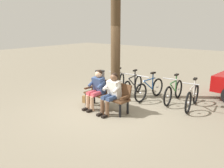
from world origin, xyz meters
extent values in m
plane|color=gray|center=(0.00, 0.00, 0.00)|extent=(40.00, 40.00, 0.00)
cube|color=#51331E|center=(-0.01, -0.07, 0.42)|extent=(1.63, 0.58, 0.05)
cube|color=#51331E|center=(-0.03, -0.25, 0.66)|extent=(1.61, 0.27, 0.42)
cube|color=#51331E|center=(-0.77, 0.00, 0.56)|extent=(0.09, 0.40, 0.05)
cube|color=#51331E|center=(0.74, -0.13, 0.56)|extent=(0.09, 0.40, 0.05)
cylinder|color=black|center=(-0.72, 0.17, 0.20)|extent=(0.07, 0.07, 0.40)
cylinder|color=black|center=(0.72, 0.04, 0.20)|extent=(0.07, 0.07, 0.40)
cylinder|color=black|center=(-0.74, -0.17, 0.20)|extent=(0.07, 0.07, 0.40)
cylinder|color=black|center=(0.69, -0.30, 0.20)|extent=(0.07, 0.07, 0.40)
cube|color=white|center=(-0.34, -0.06, 0.71)|extent=(0.40, 0.34, 0.55)
sphere|color=brown|center=(-0.33, -0.04, 1.06)|extent=(0.21, 0.21, 0.21)
sphere|color=black|center=(-0.34, -0.07, 1.10)|extent=(0.20, 0.20, 0.20)
cylinder|color=#334772|center=(-0.42, 0.15, 0.49)|extent=(0.18, 0.41, 0.15)
cylinder|color=brown|center=(-0.40, 0.35, 0.23)|extent=(0.11, 0.11, 0.45)
cube|color=black|center=(-0.39, 0.45, 0.04)|extent=(0.11, 0.23, 0.07)
cylinder|color=white|center=(-0.52, 0.08, 0.77)|extent=(0.12, 0.31, 0.23)
cylinder|color=#334772|center=(-0.22, 0.13, 0.49)|extent=(0.18, 0.41, 0.15)
cylinder|color=brown|center=(-0.20, 0.33, 0.23)|extent=(0.11, 0.11, 0.45)
cube|color=black|center=(-0.19, 0.43, 0.04)|extent=(0.11, 0.23, 0.07)
cylinder|color=white|center=(-0.13, 0.04, 0.77)|extent=(0.12, 0.31, 0.23)
cube|color=silver|center=(-0.31, 0.24, 0.77)|extent=(0.21, 0.14, 0.09)
cube|color=#334772|center=(0.30, -0.11, 0.71)|extent=(0.40, 0.34, 0.55)
sphere|color=#D8A884|center=(0.30, -0.09, 1.06)|extent=(0.21, 0.21, 0.21)
sphere|color=black|center=(0.30, -0.12, 1.10)|extent=(0.20, 0.20, 0.20)
cylinder|color=#D84C59|center=(0.22, 0.10, 0.49)|extent=(0.18, 0.41, 0.15)
cylinder|color=#D8A884|center=(0.24, 0.29, 0.23)|extent=(0.11, 0.11, 0.45)
cube|color=black|center=(0.25, 0.39, 0.04)|extent=(0.11, 0.23, 0.07)
cylinder|color=#334772|center=(0.11, 0.02, 0.77)|extent=(0.12, 0.31, 0.23)
cylinder|color=#D84C59|center=(0.42, 0.08, 0.49)|extent=(0.18, 0.41, 0.15)
cylinder|color=#D8A884|center=(0.44, 0.28, 0.23)|extent=(0.11, 0.11, 0.45)
cube|color=black|center=(0.44, 0.38, 0.04)|extent=(0.11, 0.23, 0.07)
cylinder|color=#334772|center=(0.51, -0.01, 0.77)|extent=(0.12, 0.31, 0.23)
cube|color=olive|center=(0.88, -0.14, 0.12)|extent=(0.32, 0.19, 0.24)
cylinder|color=#4C3823|center=(0.58, -1.33, 1.78)|extent=(0.33, 0.33, 3.56)
cylinder|color=slate|center=(1.36, -1.38, 0.41)|extent=(0.35, 0.35, 0.82)
cylinder|color=black|center=(1.36, -1.38, 0.84)|extent=(0.36, 0.36, 0.03)
torus|color=black|center=(-2.12, -1.29, 0.33)|extent=(0.13, 0.66, 0.66)
cylinder|color=silver|center=(-2.12, -1.29, 0.33)|extent=(0.06, 0.07, 0.06)
torus|color=black|center=(-2.01, -2.31, 0.33)|extent=(0.13, 0.66, 0.66)
cylinder|color=silver|center=(-2.01, -2.31, 0.33)|extent=(0.06, 0.07, 0.06)
cylinder|color=silver|center=(-2.07, -1.80, 0.71)|extent=(0.11, 0.63, 0.04)
cylinder|color=silver|center=(-2.07, -1.72, 0.51)|extent=(0.11, 0.60, 0.43)
cylinder|color=silver|center=(-2.04, -1.98, 0.63)|extent=(0.04, 0.04, 0.55)
cube|color=black|center=(-2.04, -1.98, 0.91)|extent=(0.11, 0.23, 0.05)
cylinder|color=#B2B2B7|center=(-2.11, -1.40, 0.88)|extent=(0.48, 0.09, 0.03)
torus|color=black|center=(-1.38, -1.51, 0.33)|extent=(0.10, 0.66, 0.66)
cylinder|color=silver|center=(-1.38, -1.51, 0.33)|extent=(0.05, 0.06, 0.06)
torus|color=black|center=(-1.33, -2.53, 0.33)|extent=(0.10, 0.66, 0.66)
cylinder|color=silver|center=(-1.33, -2.53, 0.33)|extent=(0.05, 0.06, 0.06)
cylinder|color=#337238|center=(-1.35, -2.02, 0.71)|extent=(0.08, 0.63, 0.04)
cylinder|color=#337238|center=(-1.36, -1.94, 0.51)|extent=(0.07, 0.60, 0.43)
cylinder|color=#337238|center=(-1.34, -2.20, 0.63)|extent=(0.04, 0.04, 0.55)
cube|color=black|center=(-1.34, -2.20, 0.91)|extent=(0.10, 0.22, 0.05)
cylinder|color=#B2B2B7|center=(-1.38, -1.61, 0.88)|extent=(0.48, 0.06, 0.03)
torus|color=black|center=(-0.50, -1.30, 0.33)|extent=(0.13, 0.66, 0.66)
cylinder|color=silver|center=(-0.50, -1.30, 0.33)|extent=(0.06, 0.06, 0.06)
torus|color=black|center=(-0.61, -2.31, 0.33)|extent=(0.13, 0.66, 0.66)
cylinder|color=silver|center=(-0.61, -2.31, 0.33)|extent=(0.06, 0.06, 0.06)
cylinder|color=#1E519E|center=(-0.56, -1.80, 0.71)|extent=(0.11, 0.63, 0.04)
cylinder|color=#1E519E|center=(-0.55, -1.73, 0.51)|extent=(0.10, 0.60, 0.43)
cylinder|color=#1E519E|center=(-0.58, -1.99, 0.63)|extent=(0.04, 0.04, 0.55)
cube|color=black|center=(-0.58, -1.99, 0.91)|extent=(0.11, 0.23, 0.05)
cylinder|color=#B2B2B7|center=(-0.51, -1.40, 0.88)|extent=(0.48, 0.08, 0.03)
torus|color=black|center=(0.07, -1.31, 0.33)|extent=(0.16, 0.66, 0.66)
cylinder|color=silver|center=(0.07, -1.31, 0.33)|extent=(0.06, 0.07, 0.06)
torus|color=black|center=(0.22, -2.32, 0.33)|extent=(0.16, 0.66, 0.66)
cylinder|color=silver|center=(0.22, -2.32, 0.33)|extent=(0.06, 0.07, 0.06)
cylinder|color=black|center=(0.14, -1.81, 0.71)|extent=(0.13, 0.63, 0.04)
cylinder|color=black|center=(0.13, -1.73, 0.51)|extent=(0.13, 0.60, 0.43)
cylinder|color=black|center=(0.17, -1.99, 0.63)|extent=(0.04, 0.04, 0.55)
cube|color=black|center=(0.17, -1.99, 0.91)|extent=(0.12, 0.23, 0.05)
cylinder|color=#B2B2B7|center=(0.08, -1.41, 0.88)|extent=(0.48, 0.10, 0.03)
torus|color=black|center=(0.64, -1.31, 0.33)|extent=(0.28, 0.64, 0.66)
cylinder|color=silver|center=(0.64, -1.31, 0.33)|extent=(0.07, 0.07, 0.06)
torus|color=black|center=(0.98, -2.28, 0.33)|extent=(0.28, 0.64, 0.66)
cylinder|color=silver|center=(0.98, -2.28, 0.33)|extent=(0.07, 0.07, 0.06)
cylinder|color=silver|center=(0.81, -1.80, 0.71)|extent=(0.25, 0.61, 0.04)
cylinder|color=silver|center=(0.78, -1.72, 0.51)|extent=(0.24, 0.58, 0.43)
cylinder|color=silver|center=(0.87, -1.97, 0.63)|extent=(0.04, 0.04, 0.55)
cube|color=black|center=(0.87, -1.97, 0.91)|extent=(0.16, 0.24, 0.05)
cylinder|color=#B2B2B7|center=(0.67, -1.41, 0.88)|extent=(0.46, 0.19, 0.03)
camera|label=1|loc=(-4.25, 5.07, 2.53)|focal=36.63mm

